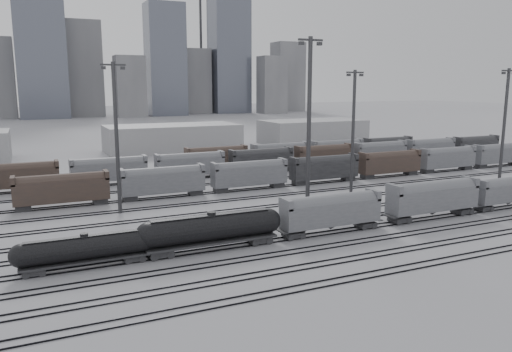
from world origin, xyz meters
name	(u,v)px	position (x,y,z in m)	size (l,w,h in m)	color
ground	(293,241)	(0.00, 0.00, 0.00)	(900.00, 900.00, 0.00)	#A5A5A9
tracks	(241,210)	(0.00, 17.50, 0.08)	(220.00, 71.50, 0.16)	black
tank_car_a	(85,249)	(-25.62, 1.00, 2.20)	(15.38, 2.56, 3.80)	black
tank_car_b	(212,229)	(-10.79, 1.00, 2.67)	(18.64, 3.11, 4.61)	black
hopper_car_a	(331,210)	(6.49, 1.00, 3.25)	(14.70, 2.92, 5.26)	black
hopper_car_b	(433,196)	(24.71, 1.00, 3.47)	(15.71, 3.12, 5.62)	black
hopper_car_c	(509,189)	(41.18, 1.00, 3.08)	(13.93, 2.77, 4.98)	black
light_mast_b	(116,135)	(-17.98, 24.09, 12.47)	(3.76, 0.60, 23.51)	#363639
light_mast_c	(309,118)	(11.52, 15.83, 14.66)	(4.42, 0.71, 27.64)	#363639
light_mast_d	(353,130)	(23.56, 20.40, 12.05)	(3.63, 0.58, 22.71)	#363639
light_mast_e	(504,126)	(53.40, 12.87, 12.30)	(3.71, 0.59, 23.18)	#363639
bg_string_near	(249,175)	(8.00, 32.00, 2.80)	(151.00, 3.00, 5.60)	slate
bg_string_mid	(261,161)	(18.00, 48.00, 2.80)	(151.00, 3.00, 5.60)	black
bg_string_far	(309,152)	(35.50, 56.00, 2.80)	(66.00, 3.00, 5.60)	#45342B
warehouse_mid	(173,138)	(10.00, 95.00, 4.00)	(40.00, 18.00, 8.00)	#ADADB0
warehouse_right	(313,132)	(60.00, 95.00, 4.00)	(35.00, 18.00, 8.00)	#ADADB0
skyline	(94,61)	(10.84, 280.00, 34.73)	(316.00, 22.40, 95.00)	gray
crane_left	(22,25)	(-28.74, 305.00, 57.39)	(42.00, 1.80, 100.00)	#363639
crane_right	(202,33)	(91.26, 305.00, 57.39)	(42.00, 1.80, 100.00)	#363639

